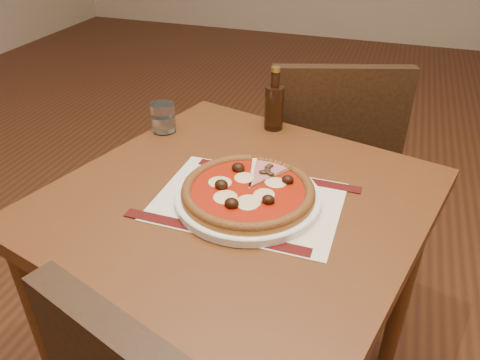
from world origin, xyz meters
name	(u,v)px	position (x,y,z in m)	size (l,w,h in m)	color
table	(237,230)	(0.76, -1.14, 0.65)	(0.97, 0.97, 0.75)	#603216
chair_far	(327,162)	(0.88, -0.52, 0.52)	(0.54, 0.54, 0.90)	black
placemat	(248,201)	(0.79, -1.16, 0.75)	(0.41, 0.29, 0.00)	beige
plate	(248,198)	(0.79, -1.16, 0.76)	(0.32, 0.32, 0.02)	white
pizza	(248,190)	(0.79, -1.16, 0.78)	(0.30, 0.30, 0.04)	#AB6429
ham_slice	(268,175)	(0.81, -1.08, 0.78)	(0.10, 0.14, 0.02)	#AB6429
water_glass	(163,118)	(0.45, -0.90, 0.79)	(0.07, 0.07, 0.08)	white
bottle	(274,105)	(0.74, -0.78, 0.82)	(0.05, 0.05, 0.18)	#311A0C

